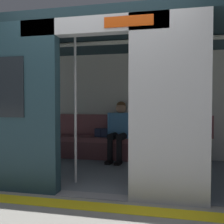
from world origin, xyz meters
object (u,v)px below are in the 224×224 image
object	(u,v)px
bench_seat	(122,143)
handbag	(101,133)
person_seated	(120,127)
grab_pole_door	(75,108)
train_car	(109,81)
book	(142,137)

from	to	relation	value
bench_seat	handbag	world-z (taller)	handbag
person_seated	handbag	world-z (taller)	person_seated
bench_seat	person_seated	size ratio (longest dim) A/B	2.59
person_seated	handbag	size ratio (longest dim) A/B	4.49
grab_pole_door	train_car	bearing A→B (deg)	-117.28
bench_seat	handbag	bearing A→B (deg)	-8.99
handbag	book	world-z (taller)	handbag
person_seated	book	world-z (taller)	person_seated
train_car	book	bearing A→B (deg)	-114.37
book	train_car	bearing A→B (deg)	33.60
train_car	bench_seat	size ratio (longest dim) A/B	2.12
book	bench_seat	bearing A→B (deg)	-25.03
bench_seat	grab_pole_door	size ratio (longest dim) A/B	1.41
handbag	train_car	bearing A→B (deg)	110.95
book	handbag	bearing A→B (deg)	-33.51
bench_seat	person_seated	bearing A→B (deg)	51.73
grab_pole_door	book	bearing A→B (deg)	-115.54
book	grab_pole_door	bearing A→B (deg)	32.44
person_seated	book	bearing A→B (deg)	-167.02
train_car	person_seated	size ratio (longest dim) A/B	5.49
bench_seat	grab_pole_door	world-z (taller)	grab_pole_door
bench_seat	book	size ratio (longest dim) A/B	13.75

